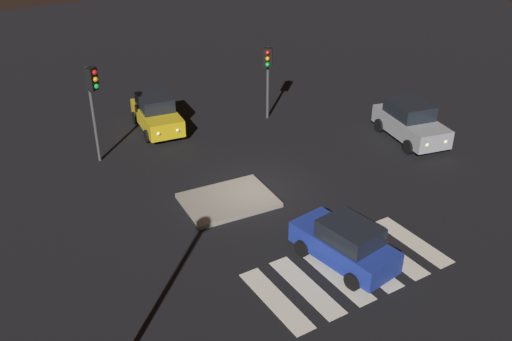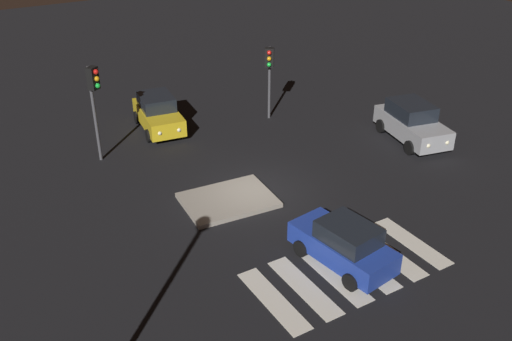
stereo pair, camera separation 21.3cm
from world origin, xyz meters
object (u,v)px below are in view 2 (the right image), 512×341
at_px(car_silver, 412,123).
at_px(traffic_light_north, 269,66).
at_px(traffic_island, 228,200).
at_px(car_blue, 344,244).
at_px(car_yellow, 158,113).
at_px(traffic_light_west, 94,91).

height_order(car_silver, traffic_light_north, traffic_light_north).
relative_size(traffic_island, car_blue, 0.96).
height_order(car_blue, car_silver, car_silver).
distance_m(traffic_island, car_yellow, 7.96).
relative_size(car_silver, traffic_light_north, 1.17).
relative_size(traffic_island, traffic_light_west, 0.85).
height_order(car_silver, traffic_light_west, traffic_light_west).
bearing_deg(car_silver, car_blue, -44.39).
xyz_separation_m(car_yellow, traffic_light_west, (-3.44, -1.89, 2.42)).
bearing_deg(traffic_light_west, car_blue, -15.04).
distance_m(car_silver, car_yellow, 12.28).
height_order(car_yellow, traffic_light_north, traffic_light_north).
height_order(car_blue, car_yellow, car_yellow).
bearing_deg(traffic_island, traffic_light_west, 116.76).
bearing_deg(traffic_light_west, traffic_island, -9.46).
distance_m(car_blue, car_yellow, 13.28).
height_order(traffic_island, traffic_light_west, traffic_light_west).
relative_size(traffic_island, traffic_light_north, 0.97).
distance_m(traffic_island, car_silver, 10.24).
bearing_deg(traffic_light_west, car_yellow, 82.62).
relative_size(car_blue, car_yellow, 0.93).
distance_m(car_blue, traffic_light_north, 12.47).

